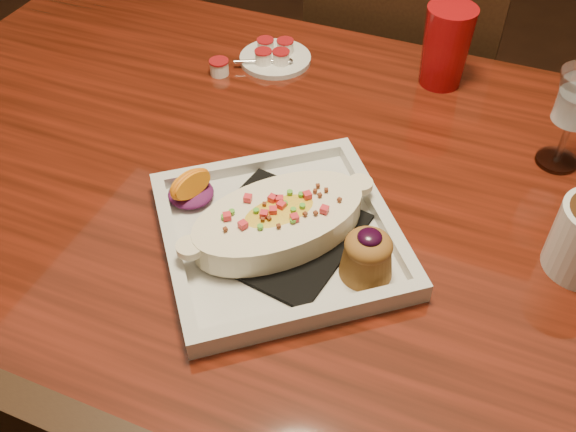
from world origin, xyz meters
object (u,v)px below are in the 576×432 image
at_px(table, 305,227).
at_px(chair_far, 400,95).
at_px(saucer, 274,56).
at_px(plate, 285,229).
at_px(red_tumbler, 446,47).

height_order(table, chair_far, chair_far).
bearing_deg(saucer, plate, -64.90).
bearing_deg(saucer, red_tumbler, 9.42).
bearing_deg(chair_far, red_tumbler, 112.63).
bearing_deg(chair_far, plate, 91.29).
relative_size(saucer, red_tumbler, 0.93).
xyz_separation_m(plate, red_tumbler, (0.10, 0.46, 0.04)).
bearing_deg(plate, saucer, 76.38).
distance_m(plate, saucer, 0.46).
relative_size(table, saucer, 11.38).
relative_size(chair_far, saucer, 7.05).
height_order(chair_far, saucer, chair_far).
bearing_deg(red_tumbler, chair_far, 112.63).
xyz_separation_m(saucer, red_tumbler, (0.30, 0.05, 0.06)).
xyz_separation_m(chair_far, saucer, (-0.18, -0.34, 0.25)).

